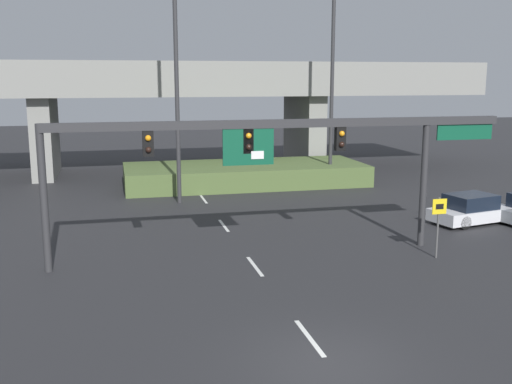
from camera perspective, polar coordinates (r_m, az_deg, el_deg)
name	(u,v)px	position (r m, az deg, el deg)	size (l,w,h in m)	color
ground_plane	(327,361)	(15.72, 6.80, -15.69)	(160.00, 160.00, 0.00)	#262628
lane_markings	(224,226)	(28.80, -3.09, -3.21)	(0.14, 28.25, 0.01)	silver
signal_gantry	(277,144)	(23.16, 2.00, 4.61)	(18.27, 0.44, 5.41)	#2D2D30
speed_limit_sign	(438,219)	(24.37, 16.98, -2.46)	(0.60, 0.11, 2.43)	#4C4C4C
highway_light_pole_near	(333,56)	(39.53, 7.31, 12.74)	(0.70, 0.36, 15.92)	#2D2D30
highway_light_pole_far	(175,31)	(33.59, -7.69, 14.97)	(0.70, 0.36, 18.14)	#2D2D30
overpass_bridge	(180,92)	(45.26, -7.24, 9.42)	(45.63, 8.36, 8.09)	gray
grass_embankment	(245,174)	(39.63, -1.04, 1.68)	(15.69, 6.05, 1.34)	#4C6033
parked_sedan_near_right	(472,210)	(30.99, 19.87, -1.59)	(4.51, 2.70, 1.43)	silver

